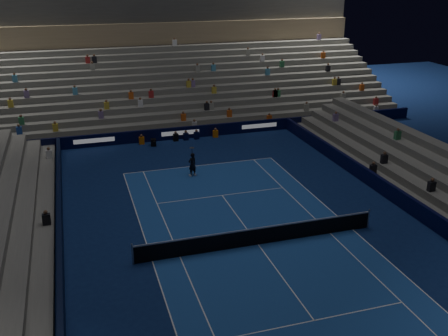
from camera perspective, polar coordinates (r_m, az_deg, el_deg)
name	(u,v)px	position (r m, az deg, el deg)	size (l,w,h in m)	color
ground	(258,245)	(26.63, 3.83, -8.51)	(90.00, 90.00, 0.00)	#0D1E4F
court_surface	(258,244)	(26.63, 3.83, -8.50)	(10.97, 23.77, 0.01)	#1B4597
sponsor_barrier_far	(180,133)	(42.84, -4.92, 3.92)	(44.00, 0.25, 1.00)	black
sponsor_barrier_east	(420,211)	(30.89, 21.00, -4.54)	(0.25, 37.00, 1.00)	black
sponsor_barrier_west	(60,266)	(25.03, -17.77, -10.37)	(0.25, 37.00, 1.00)	black
grandstand_main	(158,77)	(51.10, -7.33, 9.99)	(44.00, 15.20, 11.20)	slate
tennis_net	(258,236)	(26.38, 3.85, -7.56)	(12.90, 0.10, 1.10)	#B2B2B7
tennis_player	(192,164)	(34.83, -3.55, 0.39)	(0.60, 0.39, 1.65)	black
broadcast_camera	(153,142)	(41.36, -7.87, 2.85)	(0.48, 0.89, 0.55)	black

